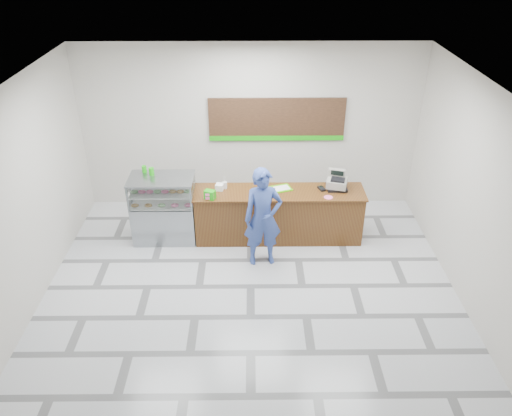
{
  "coord_description": "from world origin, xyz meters",
  "views": [
    {
      "loc": [
        0.02,
        -6.77,
        5.53
      ],
      "look_at": [
        0.1,
        0.9,
        1.05
      ],
      "focal_mm": 35.0,
      "sensor_mm": 36.0,
      "label": 1
    }
  ],
  "objects_px": {
    "display_case": "(164,208)",
    "customer": "(263,218)",
    "sales_counter": "(279,215)",
    "cash_register": "(337,182)",
    "serving_tray": "(281,188)"
  },
  "relations": [
    {
      "from": "display_case",
      "to": "cash_register",
      "type": "bearing_deg",
      "value": 2.23
    },
    {
      "from": "serving_tray",
      "to": "customer",
      "type": "height_order",
      "value": "customer"
    },
    {
      "from": "sales_counter",
      "to": "display_case",
      "type": "bearing_deg",
      "value": -180.0
    },
    {
      "from": "sales_counter",
      "to": "customer",
      "type": "xyz_separation_m",
      "value": [
        -0.33,
        -0.8,
        0.42
      ]
    },
    {
      "from": "sales_counter",
      "to": "serving_tray",
      "type": "xyz_separation_m",
      "value": [
        0.03,
        0.1,
        0.52
      ]
    },
    {
      "from": "cash_register",
      "to": "serving_tray",
      "type": "bearing_deg",
      "value": -162.39
    },
    {
      "from": "customer",
      "to": "cash_register",
      "type": "bearing_deg",
      "value": 24.52
    },
    {
      "from": "display_case",
      "to": "customer",
      "type": "height_order",
      "value": "customer"
    },
    {
      "from": "display_case",
      "to": "customer",
      "type": "relative_size",
      "value": 0.71
    },
    {
      "from": "cash_register",
      "to": "customer",
      "type": "relative_size",
      "value": 0.25
    },
    {
      "from": "display_case",
      "to": "customer",
      "type": "xyz_separation_m",
      "value": [
        1.89,
        -0.8,
        0.26
      ]
    },
    {
      "from": "cash_register",
      "to": "serving_tray",
      "type": "height_order",
      "value": "cash_register"
    },
    {
      "from": "cash_register",
      "to": "serving_tray",
      "type": "relative_size",
      "value": 1.01
    },
    {
      "from": "sales_counter",
      "to": "display_case",
      "type": "relative_size",
      "value": 2.45
    },
    {
      "from": "cash_register",
      "to": "serving_tray",
      "type": "xyz_separation_m",
      "value": [
        -1.08,
        -0.03,
        -0.12
      ]
    }
  ]
}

